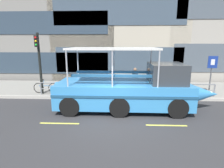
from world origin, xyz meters
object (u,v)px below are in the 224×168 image
leaned_bicycle (46,88)px  duck_tour_boat (132,89)px  pedestrian_near_bow (180,77)px  traffic_light_pole (39,58)px  pedestrian_mid_left (135,77)px  parking_sign (212,69)px

leaned_bicycle → duck_tour_boat: bearing=-22.3°
pedestrian_near_bow → duck_tour_boat: bearing=-136.8°
traffic_light_pole → duck_tour_boat: size_ratio=0.46×
leaned_bicycle → duck_tour_boat: (5.77, -2.36, 0.54)m
traffic_light_pole → pedestrian_mid_left: size_ratio=2.42×
traffic_light_pole → parking_sign: traffic_light_pole is taller
leaned_bicycle → pedestrian_near_bow: pedestrian_near_bow is taller
duck_tour_boat → pedestrian_mid_left: 3.29m
leaned_bicycle → parking_sign: bearing=-0.6°
traffic_light_pole → duck_tour_boat: 6.59m
duck_tour_boat → pedestrian_near_bow: bearing=43.2°
pedestrian_mid_left → duck_tour_boat: bearing=-97.5°
duck_tour_boat → pedestrian_near_bow: 5.02m
parking_sign → pedestrian_near_bow: (-1.59, 1.18, -0.71)m
traffic_light_pole → pedestrian_mid_left: 6.68m
parking_sign → leaned_bicycle: 11.11m
parking_sign → pedestrian_near_bow: parking_sign is taller
traffic_light_pole → pedestrian_near_bow: bearing=7.2°
leaned_bicycle → pedestrian_near_bow: bearing=6.5°
parking_sign → pedestrian_mid_left: size_ratio=1.55×
duck_tour_boat → pedestrian_mid_left: size_ratio=5.24×
parking_sign → pedestrian_mid_left: (-4.82, 1.00, -0.75)m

